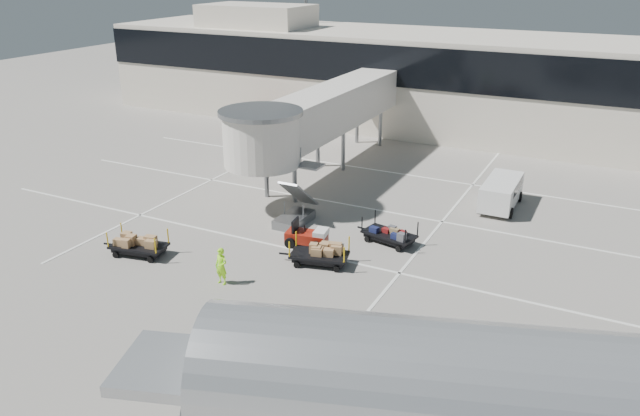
# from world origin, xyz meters

# --- Properties ---
(ground) EXTENTS (140.00, 140.00, 0.00)m
(ground) POSITION_xyz_m (0.00, 0.00, 0.00)
(ground) COLOR gray
(ground) RESTS_ON ground
(lane_markings) EXTENTS (40.00, 30.00, 0.02)m
(lane_markings) POSITION_xyz_m (-0.67, 9.33, 0.01)
(lane_markings) COLOR white
(lane_markings) RESTS_ON ground
(terminal) EXTENTS (64.00, 12.11, 15.20)m
(terminal) POSITION_xyz_m (-0.35, 29.94, 4.11)
(terminal) COLOR beige
(terminal) RESTS_ON ground
(jet_bridge) EXTENTS (5.70, 20.40, 6.03)m
(jet_bridge) POSITION_xyz_m (-3.97, 12.26, 4.28)
(jet_bridge) COLOR silver
(jet_bridge) RESTS_ON ground
(baggage_tug) EXTENTS (2.28, 1.65, 1.40)m
(baggage_tug) POSITION_xyz_m (0.65, 2.77, 0.51)
(baggage_tug) COLOR maroon
(baggage_tug) RESTS_ON ground
(suitcase_cart) EXTENTS (3.47, 1.91, 1.33)m
(suitcase_cart) POSITION_xyz_m (4.29, 5.02, 0.45)
(suitcase_cart) COLOR black
(suitcase_cart) RESTS_ON ground
(box_cart_near) EXTENTS (3.51, 2.02, 1.35)m
(box_cart_near) POSITION_xyz_m (2.22, 1.09, 0.57)
(box_cart_near) COLOR black
(box_cart_near) RESTS_ON ground
(box_cart_far) EXTENTS (3.50, 1.88, 1.34)m
(box_cart_far) POSITION_xyz_m (-6.32, -2.07, 0.54)
(box_cart_far) COLOR black
(box_cart_far) RESTS_ON ground
(ground_worker) EXTENTS (0.69, 0.50, 1.77)m
(ground_worker) POSITION_xyz_m (-0.94, -2.62, 0.88)
(ground_worker) COLOR #8DE718
(ground_worker) RESTS_ON ground
(minivan) EXTENTS (2.02, 4.50, 1.70)m
(minivan) POSITION_xyz_m (8.43, 12.93, 1.02)
(minivan) COLOR silver
(minivan) RESTS_ON ground
(belt_loader) EXTENTS (4.35, 2.35, 1.99)m
(belt_loader) POSITION_xyz_m (-13.74, 20.80, 0.76)
(belt_loader) COLOR maroon
(belt_loader) RESTS_ON ground
(aircraft) EXTENTS (20.13, 9.09, 5.18)m
(aircraft) POSITION_xyz_m (13.56, -8.70, 2.94)
(aircraft) COLOR #B3B5B7
(aircraft) RESTS_ON ground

